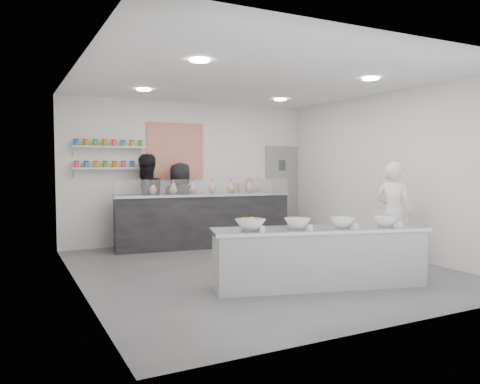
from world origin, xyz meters
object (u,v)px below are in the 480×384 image
object	(u,v)px
staff_right	(180,204)
staff_left	(145,201)
espresso_ledge	(258,217)
espresso_machine	(259,188)
prep_counter	(320,257)
woman_prep	(394,213)
back_bar	(203,220)

from	to	relation	value
staff_right	staff_left	bearing A→B (deg)	1.63
espresso_ledge	espresso_machine	size ratio (longest dim) A/B	2.51
espresso_machine	staff_left	size ratio (longest dim) A/B	0.27
prep_counter	woman_prep	distance (m)	2.10
back_bar	staff_left	size ratio (longest dim) A/B	1.87
espresso_ledge	woman_prep	size ratio (longest dim) A/B	0.74
back_bar	staff_left	world-z (taller)	staff_left
espresso_ledge	espresso_machine	bearing A→B (deg)	0.00
espresso_machine	staff_left	world-z (taller)	staff_left
prep_counter	woman_prep	bearing A→B (deg)	32.61
woman_prep	staff_right	distance (m)	4.23
staff_right	prep_counter	bearing A→B (deg)	100.37
staff_left	prep_counter	bearing A→B (deg)	93.53
espresso_ledge	staff_left	world-z (taller)	staff_left
woman_prep	staff_left	bearing A→B (deg)	23.92
prep_counter	staff_right	size ratio (longest dim) A/B	1.74
espresso_machine	staff_right	size ratio (longest dim) A/B	0.29
prep_counter	staff_left	bearing A→B (deg)	124.33
woman_prep	espresso_machine	bearing A→B (deg)	-10.86
back_bar	espresso_machine	xyz separation A→B (m)	(1.62, 0.58, 0.59)
back_bar	staff_right	distance (m)	0.61
back_bar	espresso_ledge	bearing A→B (deg)	28.03
woman_prep	espresso_ledge	bearing A→B (deg)	-10.56
staff_left	back_bar	bearing A→B (deg)	144.07
woman_prep	staff_left	world-z (taller)	staff_left
back_bar	espresso_machine	distance (m)	1.82
prep_counter	espresso_machine	distance (m)	4.41
woman_prep	staff_right	bearing A→B (deg)	16.80
espresso_machine	espresso_ledge	bearing A→B (deg)	180.00
staff_left	staff_right	xyz separation A→B (m)	(0.73, 0.00, -0.08)
prep_counter	woman_prep	xyz separation A→B (m)	(1.96, 0.60, 0.45)
prep_counter	espresso_machine	size ratio (longest dim) A/B	5.90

